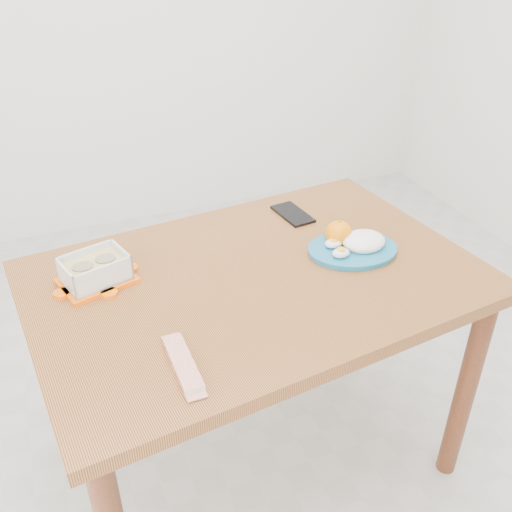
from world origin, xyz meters
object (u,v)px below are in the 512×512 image
object	(u,v)px
smartphone	(293,214)
food_container	(95,270)
rice_plate	(356,245)
orange_fruit	(339,234)
dining_table	(256,304)

from	to	relation	value
smartphone	food_container	bearing A→B (deg)	-174.03
rice_plate	smartphone	size ratio (longest dim) A/B	1.91
food_container	rice_plate	size ratio (longest dim) A/B	0.73
food_container	smartphone	world-z (taller)	food_container
orange_fruit	rice_plate	size ratio (longest dim) A/B	0.27
dining_table	rice_plate	xyz separation A→B (m)	(0.31, 0.00, 0.12)
orange_fruit	smartphone	distance (m)	0.23
dining_table	orange_fruit	distance (m)	0.32
orange_fruit	smartphone	world-z (taller)	orange_fruit
orange_fruit	rice_plate	xyz separation A→B (m)	(0.03, -0.05, -0.02)
orange_fruit	food_container	bearing A→B (deg)	174.59
dining_table	food_container	xyz separation A→B (m)	(-0.41, 0.12, 0.14)
dining_table	smartphone	xyz separation A→B (m)	(0.24, 0.28, 0.10)
dining_table	food_container	bearing A→B (deg)	156.40
rice_plate	orange_fruit	bearing A→B (deg)	131.29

